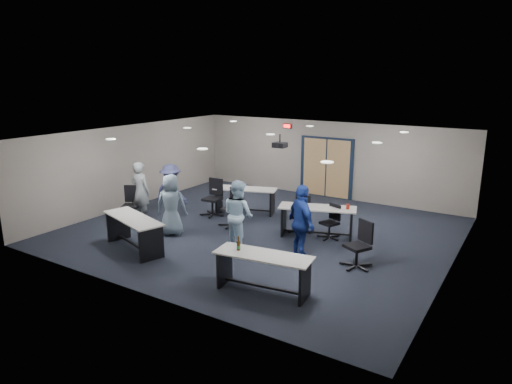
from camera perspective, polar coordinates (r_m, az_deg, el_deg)
The scene contains 25 objects.
floor at distance 12.91m, azimuth 0.60°, elevation -4.87°, with size 10.00×10.00×0.00m, color black.
back_wall at distance 16.45m, azimuth 8.86°, elevation 4.04°, with size 10.00×0.04×2.70m, color gray.
front_wall at distance 9.15m, azimuth -14.34°, elevation -4.63°, with size 10.00×0.04×2.70m, color gray.
left_wall at distance 15.67m, azimuth -15.18°, elevation 3.19°, with size 0.04×9.00×2.70m, color gray.
right_wall at distance 10.88m, azimuth 23.71°, elevation -2.38°, with size 0.04×9.00×2.70m, color gray.
ceiling at distance 12.29m, azimuth 0.64°, elevation 7.10°, with size 10.00×9.00×0.04m, color silver.
double_door at distance 16.48m, azimuth 8.77°, elevation 3.00°, with size 2.00×0.07×2.20m.
exit_sign at distance 16.94m, azimuth 3.92°, elevation 8.23°, with size 0.32×0.07×0.18m.
ceiling_projector at distance 12.60m, azimuth 2.99°, elevation 5.91°, with size 0.35×0.32×0.37m.
ceiling_can_lights at distance 12.50m, azimuth 1.24°, elevation 7.08°, with size 6.24×5.74×0.02m, color white, non-canonical shape.
table_front_left at distance 11.80m, azimuth -15.06°, elevation -4.33°, with size 2.18×1.28×0.84m.
table_front_right at distance 9.25m, azimuth 0.86°, elevation -9.22°, with size 2.05×0.92×1.10m.
table_back_left at distance 14.44m, azimuth -1.35°, elevation -0.50°, with size 2.08×1.25×0.80m.
table_back_right at distance 12.41m, azimuth 7.69°, elevation -3.03°, with size 2.16×1.31×0.97m.
chair_back_a at distance 14.21m, azimuth -5.50°, elevation -0.71°, with size 0.72×0.72×1.14m, color black, non-canonical shape.
chair_back_b at distance 13.17m, azimuth -3.11°, elevation -2.00°, with size 0.69×0.69×1.10m, color black, non-canonical shape.
chair_back_c at distance 12.70m, azimuth 5.55°, elevation -2.85°, with size 0.64×0.64×1.02m, color black, non-canonical shape.
chair_back_d at distance 12.36m, azimuth 9.18°, elevation -3.70°, with size 0.58×0.58×0.92m, color black, non-canonical shape.
chair_loose_left at distance 13.99m, azimuth -15.43°, elevation -1.55°, with size 0.68×0.68×1.08m, color black, non-canonical shape.
chair_loose_right at distance 10.62m, azimuth 12.54°, elevation -6.46°, with size 0.68×0.68×1.09m, color black, non-canonical shape.
person_gray at distance 13.99m, azimuth -14.24°, elevation 0.07°, with size 0.66×0.43×1.81m, color gray.
person_plaid at distance 12.58m, azimuth -10.55°, elevation -1.59°, with size 0.83×0.54×1.69m, color slate.
person_lightblue at distance 11.44m, azimuth -2.22°, elevation -2.81°, with size 0.85×0.66×1.76m, color #BCDFF9.
person_navy at distance 10.72m, azimuth 5.71°, elevation -3.87°, with size 1.07×0.45×1.83m, color navy.
person_back at distance 13.93m, azimuth -10.55°, elevation -0.00°, with size 1.10×0.63×1.71m, color #3A3D6A.
Camera 1 is at (6.37, -10.39, 4.27)m, focal length 32.00 mm.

